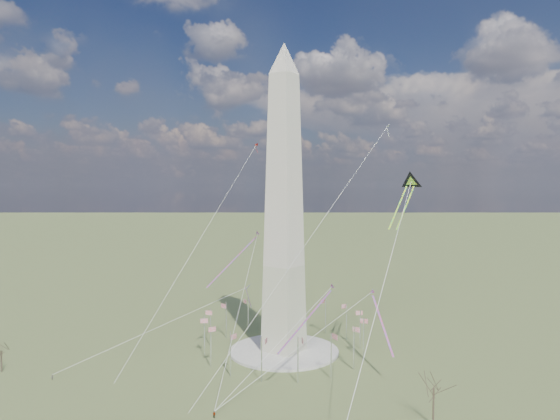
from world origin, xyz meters
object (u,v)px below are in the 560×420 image
Objects in this scene: washington_monument at (284,207)px; person_west at (52,377)px; kite_delta_black at (410,185)px; tree_near at (434,385)px.

washington_monument is 84.33m from person_west.
kite_delta_black reaches higher than person_west.
washington_monument is at bearing -123.21° from person_west.
tree_near is at bearing -157.66° from person_west.
person_west is at bearing -157.83° from tree_near.
person_west is at bearing 37.48° from kite_delta_black.
tree_near is 0.64× the size of kite_delta_black.
person_west is (-95.53, -38.93, -8.40)m from tree_near.
washington_monument is 40.31m from kite_delta_black.
kite_delta_black is (75.23, 73.12, 54.51)m from person_west.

